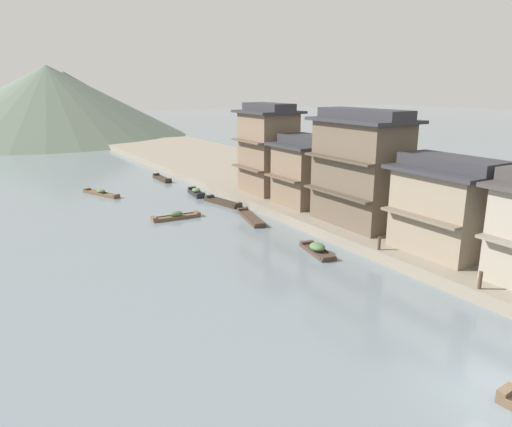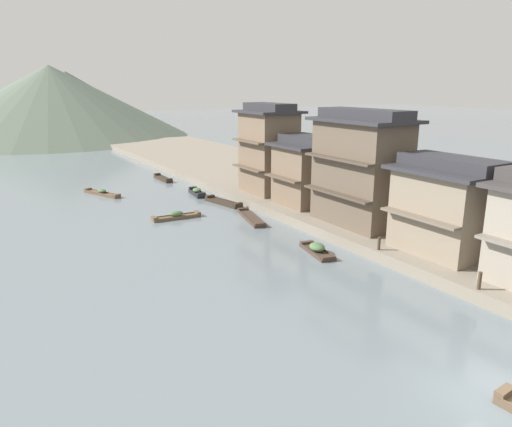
{
  "view_description": "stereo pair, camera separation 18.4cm",
  "coord_description": "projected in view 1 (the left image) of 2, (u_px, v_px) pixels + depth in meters",
  "views": [
    {
      "loc": [
        -15.79,
        -8.78,
        11.25
      ],
      "look_at": [
        2.22,
        20.98,
        1.85
      ],
      "focal_mm": 33.64,
      "sensor_mm": 36.0,
      "label": 1
    },
    {
      "loc": [
        -15.63,
        -8.88,
        11.25
      ],
      "look_at": [
        2.22,
        20.98,
        1.85
      ],
      "focal_mm": 33.64,
      "sensor_mm": 36.0,
      "label": 2
    }
  ],
  "objects": [
    {
      "name": "ground_plane",
      "position": [
        493.0,
        393.0,
        18.08
      ],
      "size": [
        400.0,
        400.0,
        0.0
      ],
      "primitive_type": "plane",
      "color": "slate"
    },
    {
      "name": "riverbank_right",
      "position": [
        317.0,
        191.0,
        50.34
      ],
      "size": [
        18.0,
        110.0,
        0.76
      ],
      "primitive_type": "cube",
      "color": "gray",
      "rests_on": "ground"
    },
    {
      "name": "boat_moored_nearest",
      "position": [
        223.0,
        202.0,
        46.5
      ],
      "size": [
        1.92,
        4.83,
        0.51
      ],
      "color": "#33281E",
      "rests_on": "ground"
    },
    {
      "name": "boat_moored_second",
      "position": [
        196.0,
        192.0,
        50.26
      ],
      "size": [
        1.39,
        3.62,
        0.76
      ],
      "color": "#232326",
      "rests_on": "ground"
    },
    {
      "name": "boat_moored_third",
      "position": [
        251.0,
        218.0,
        41.22
      ],
      "size": [
        2.29,
        5.5,
        0.39
      ],
      "color": "#423328",
      "rests_on": "ground"
    },
    {
      "name": "boat_moored_far",
      "position": [
        317.0,
        249.0,
        32.96
      ],
      "size": [
        1.81,
        3.77,
        0.72
      ],
      "color": "#423328",
      "rests_on": "ground"
    },
    {
      "name": "boat_midriver_drifting",
      "position": [
        101.0,
        193.0,
        50.25
      ],
      "size": [
        2.76,
        5.2,
        0.63
      ],
      "color": "brown",
      "rests_on": "ground"
    },
    {
      "name": "boat_midriver_upstream",
      "position": [
        162.0,
        179.0,
        58.15
      ],
      "size": [
        0.88,
        4.38,
        0.52
      ],
      "color": "#33281E",
      "rests_on": "ground"
    },
    {
      "name": "boat_upstream_distant",
      "position": [
        176.0,
        216.0,
        41.42
      ],
      "size": [
        4.31,
        1.17,
        0.68
      ],
      "color": "brown",
      "rests_on": "ground"
    },
    {
      "name": "house_waterfront_second",
      "position": [
        448.0,
        206.0,
        30.54
      ],
      "size": [
        5.78,
        6.55,
        6.14
      ],
      "color": "gray",
      "rests_on": "riverbank_right"
    },
    {
      "name": "house_waterfront_tall",
      "position": [
        360.0,
        168.0,
        36.45
      ],
      "size": [
        5.17,
        7.9,
        8.74
      ],
      "color": "brown",
      "rests_on": "riverbank_right"
    },
    {
      "name": "house_waterfront_narrow",
      "position": [
        307.0,
        171.0,
        42.91
      ],
      "size": [
        5.99,
        5.55,
        6.14
      ],
      "color": "#75604C",
      "rests_on": "riverbank_right"
    },
    {
      "name": "house_waterfront_far",
      "position": [
        268.0,
        149.0,
        47.33
      ],
      "size": [
        5.25,
        5.97,
        8.74
      ],
      "color": "#75604C",
      "rests_on": "riverbank_right"
    },
    {
      "name": "mooring_post_dock_near",
      "position": [
        480.0,
        280.0,
        25.3
      ],
      "size": [
        0.2,
        0.2,
        0.97
      ],
      "primitive_type": "cylinder",
      "color": "#473828",
      "rests_on": "riverbank_right"
    },
    {
      "name": "mooring_post_dock_mid",
      "position": [
        379.0,
        243.0,
        31.34
      ],
      "size": [
        0.2,
        0.2,
        0.87
      ],
      "primitive_type": "cylinder",
      "color": "#473828",
      "rests_on": "riverbank_right"
    },
    {
      "name": "hill_far_west",
      "position": [
        50.0,
        101.0,
        104.19
      ],
      "size": [
        58.27,
        58.27,
        15.32
      ],
      "primitive_type": "cone",
      "color": "#5B6B5B",
      "rests_on": "ground"
    },
    {
      "name": "hill_far_centre",
      "position": [
        66.0,
        101.0,
        121.25
      ],
      "size": [
        47.75,
        47.75,
        14.42
      ],
      "primitive_type": "cone",
      "color": "#4C5B56",
      "rests_on": "ground"
    }
  ]
}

